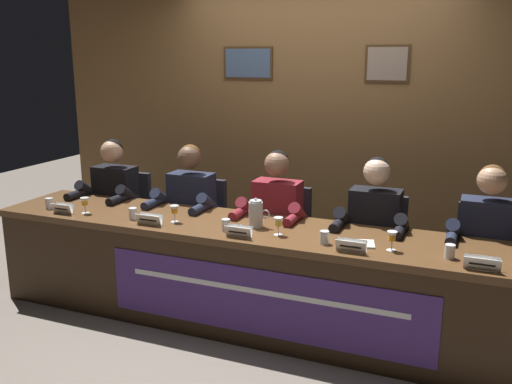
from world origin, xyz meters
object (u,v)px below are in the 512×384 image
object	(u,v)px
water_cup_far_right	(450,252)
nameplate_right	(351,246)
panelist_far_left	(110,199)
nameplate_center	(239,232)
panelist_left	(187,208)
document_stack_right	(358,244)
juice_glass_left	(174,211)
juice_glass_far_left	(85,202)
water_cup_far_left	(49,204)
water_cup_left	(133,214)
nameplate_left	(149,219)
nameplate_far_left	(63,208)
juice_glass_right	(392,237)
juice_glass_center	(278,223)
water_pitcher_central	(257,214)
conference_table	(250,262)
chair_center	(282,245)
chair_far_right	(482,271)
chair_left	(199,234)
chair_right	(376,257)
chair_far_left	(126,224)
water_cup_right	(324,238)
panelist_right	(372,229)
panelist_far_right	(486,242)
panelist_center	(274,218)
water_cup_center	(226,226)
nameplate_far_right	(482,263)

from	to	relation	value
water_cup_far_right	nameplate_right	bearing A→B (deg)	-168.31
panelist_far_left	nameplate_center	size ratio (longest dim) A/B	6.64
panelist_left	document_stack_right	size ratio (longest dim) A/B	5.05
juice_glass_left	juice_glass_far_left	bearing A→B (deg)	-175.45
water_cup_far_left	water_cup_left	world-z (taller)	same
nameplate_left	nameplate_center	distance (m)	0.70
nameplate_right	water_cup_far_right	world-z (taller)	water_cup_far_right
nameplate_far_left	juice_glass_right	size ratio (longest dim) A/B	1.37
juice_glass_center	water_pitcher_central	bearing A→B (deg)	150.03
panelist_far_left	conference_table	bearing A→B (deg)	-17.19
chair_center	juice_glass_right	world-z (taller)	chair_center
nameplate_right	conference_table	bearing A→B (deg)	168.20
water_cup_far_left	panelist_left	xyz separation A→B (m)	(0.93, 0.53, -0.07)
juice_glass_left	juice_glass_center	bearing A→B (deg)	-0.02
chair_far_right	water_cup_far_right	world-z (taller)	chair_far_right
chair_left	chair_right	xyz separation A→B (m)	(1.50, 0.00, 0.00)
water_cup_left	document_stack_right	bearing A→B (deg)	2.19
chair_far_left	juice_glass_center	size ratio (longest dim) A/B	7.15
water_cup_left	conference_table	bearing A→B (deg)	3.85
nameplate_left	juice_glass_left	size ratio (longest dim) A/B	1.60
chair_right	document_stack_right	size ratio (longest dim) A/B	3.69
water_cup_right	panelist_far_left	bearing A→B (deg)	165.48
panelist_right	document_stack_right	bearing A→B (deg)	-90.75
nameplate_right	panelist_far_right	size ratio (longest dim) A/B	0.15
panelist_far_left	nameplate_center	world-z (taller)	panelist_far_left
panelist_center	panelist_far_right	world-z (taller)	same
water_cup_far_right	panelist_far_right	bearing A→B (deg)	68.28
panelist_far_right	water_pitcher_central	distance (m)	1.55
water_cup_far_left	chair_center	xyz separation A→B (m)	(1.68, 0.73, -0.35)
chair_far_left	panelist_right	distance (m)	2.28
water_cup_center	chair_center	bearing A→B (deg)	78.35
conference_table	nameplate_right	world-z (taller)	nameplate_right
nameplate_center	panelist_far_right	xyz separation A→B (m)	(1.52, 0.62, -0.07)
juice_glass_center	panelist_right	xyz separation A→B (m)	(0.54, 0.48, -0.12)
nameplate_center	chair_far_right	bearing A→B (deg)	28.34
conference_table	water_cup_far_left	size ratio (longest dim) A/B	47.76
nameplate_left	juice_glass_left	xyz separation A→B (m)	(0.13, 0.13, 0.05)
chair_left	juice_glass_right	distance (m)	1.89
chair_far_right	document_stack_right	world-z (taller)	chair_far_right
chair_far_right	nameplate_far_left	bearing A→B (deg)	-164.99
water_cup_left	nameplate_left	bearing A→B (deg)	-21.78
juice_glass_left	juice_glass_center	size ratio (longest dim) A/B	1.00
water_cup_far_left	document_stack_right	bearing A→B (deg)	1.59
panelist_far_right	nameplate_far_right	distance (m)	0.64
juice_glass_far_left	juice_glass_center	world-z (taller)	same
water_cup_left	nameplate_right	size ratio (longest dim) A/B	0.45
conference_table	chair_left	distance (m)	1.01
juice_glass_right	water_pitcher_central	size ratio (longest dim) A/B	0.59
conference_table	panelist_center	size ratio (longest dim) A/B	3.34
nameplate_left	chair_right	distance (m)	1.71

